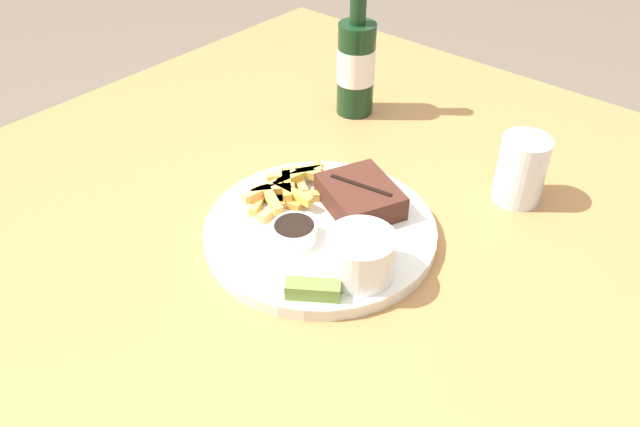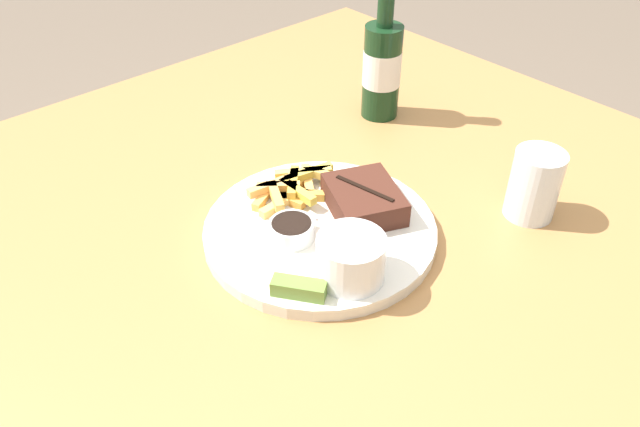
% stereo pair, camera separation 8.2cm
% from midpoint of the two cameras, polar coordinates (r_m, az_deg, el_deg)
% --- Properties ---
extents(dining_table, '(1.21, 1.26, 0.76)m').
position_cam_midpoint_polar(dining_table, '(0.89, -2.64, -5.81)').
color(dining_table, '#A87542').
rests_on(dining_table, ground_plane).
extents(dinner_plate, '(0.31, 0.31, 0.02)m').
position_cam_midpoint_polar(dinner_plate, '(0.84, -2.80, -1.67)').
color(dinner_plate, silver).
rests_on(dinner_plate, dining_table).
extents(steak_portion, '(0.14, 0.13, 0.04)m').
position_cam_midpoint_polar(steak_portion, '(0.85, 0.96, 1.49)').
color(steak_portion, '#472319').
rests_on(steak_portion, dinner_plate).
extents(fries_pile, '(0.09, 0.14, 0.02)m').
position_cam_midpoint_polar(fries_pile, '(0.88, -5.86, 2.07)').
color(fries_pile, '#E4A04B').
rests_on(fries_pile, dinner_plate).
extents(coleslaw_cup, '(0.08, 0.08, 0.06)m').
position_cam_midpoint_polar(coleslaw_cup, '(0.74, 0.61, -3.77)').
color(coleslaw_cup, white).
rests_on(coleslaw_cup, dinner_plate).
extents(dipping_sauce_cup, '(0.06, 0.06, 0.02)m').
position_cam_midpoint_polar(dipping_sauce_cup, '(0.80, -5.29, -1.78)').
color(dipping_sauce_cup, silver).
rests_on(dipping_sauce_cup, dinner_plate).
extents(pickle_spear, '(0.07, 0.06, 0.02)m').
position_cam_midpoint_polar(pickle_spear, '(0.73, -3.90, -7.09)').
color(pickle_spear, olive).
rests_on(pickle_spear, dinner_plate).
extents(fork_utensil, '(0.13, 0.04, 0.00)m').
position_cam_midpoint_polar(fork_utensil, '(0.87, -7.58, 0.49)').
color(fork_utensil, '#B7B7BC').
rests_on(fork_utensil, dinner_plate).
extents(beer_bottle, '(0.07, 0.07, 0.26)m').
position_cam_midpoint_polar(beer_bottle, '(1.09, 1.11, 13.55)').
color(beer_bottle, '#143319').
rests_on(beer_bottle, dining_table).
extents(drinking_glass, '(0.07, 0.07, 0.10)m').
position_cam_midpoint_polar(drinking_glass, '(0.91, 15.52, 3.80)').
color(drinking_glass, silver).
rests_on(drinking_glass, dining_table).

